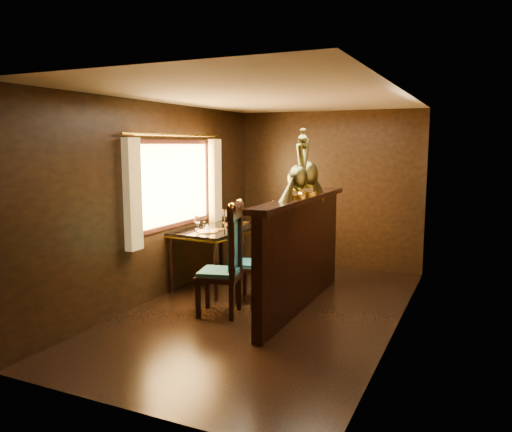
{
  "coord_description": "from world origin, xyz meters",
  "views": [
    {
      "loc": [
        2.28,
        -5.28,
        1.97
      ],
      "look_at": [
        -0.28,
        0.3,
        1.09
      ],
      "focal_mm": 35.0,
      "sensor_mm": 36.0,
      "label": 1
    }
  ],
  "objects_px": {
    "dining_table": "(219,233)",
    "chair_left": "(229,256)",
    "chair_right": "(264,250)",
    "peacock_left": "(298,167)",
    "peacock_right": "(308,162)"
  },
  "relations": [
    {
      "from": "dining_table",
      "to": "chair_left",
      "type": "distance_m",
      "value": 1.26
    },
    {
      "from": "dining_table",
      "to": "chair_right",
      "type": "bearing_deg",
      "value": -21.27
    },
    {
      "from": "dining_table",
      "to": "chair_right",
      "type": "relative_size",
      "value": 1.13
    },
    {
      "from": "dining_table",
      "to": "chair_left",
      "type": "height_order",
      "value": "chair_left"
    },
    {
      "from": "dining_table",
      "to": "peacock_left",
      "type": "relative_size",
      "value": 1.98
    },
    {
      "from": "chair_right",
      "to": "peacock_left",
      "type": "bearing_deg",
      "value": -32.79
    },
    {
      "from": "dining_table",
      "to": "chair_left",
      "type": "relative_size",
      "value": 1.07
    },
    {
      "from": "peacock_right",
      "to": "dining_table",
      "type": "bearing_deg",
      "value": 170.0
    },
    {
      "from": "dining_table",
      "to": "chair_left",
      "type": "xyz_separation_m",
      "value": [
        0.71,
        -1.04,
        -0.05
      ]
    },
    {
      "from": "chair_right",
      "to": "peacock_left",
      "type": "distance_m",
      "value": 1.2
    },
    {
      "from": "chair_left",
      "to": "peacock_right",
      "type": "distance_m",
      "value": 1.48
    },
    {
      "from": "peacock_left",
      "to": "peacock_right",
      "type": "bearing_deg",
      "value": 90.0
    },
    {
      "from": "dining_table",
      "to": "peacock_left",
      "type": "bearing_deg",
      "value": -20.28
    },
    {
      "from": "peacock_right",
      "to": "peacock_left",
      "type": "bearing_deg",
      "value": -90.0
    },
    {
      "from": "dining_table",
      "to": "chair_right",
      "type": "distance_m",
      "value": 0.96
    }
  ]
}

